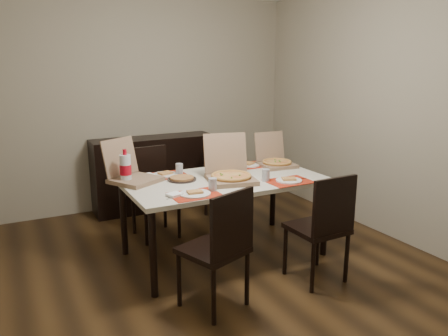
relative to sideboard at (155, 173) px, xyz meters
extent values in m
cube|color=#3C2712|center=(0.00, -1.78, -0.46)|extent=(3.80, 4.00, 0.02)
cube|color=gray|center=(0.00, 0.23, 0.85)|extent=(3.80, 0.02, 2.60)
cube|color=gray|center=(1.91, -1.78, 0.85)|extent=(0.02, 4.00, 2.60)
cube|color=black|center=(0.00, 0.00, 0.00)|extent=(1.50, 0.40, 0.90)
cube|color=beige|center=(0.14, -1.63, 0.28)|extent=(1.80, 1.00, 0.04)
cylinder|color=black|center=(-0.70, -2.07, -0.10)|extent=(0.06, 0.06, 0.71)
cylinder|color=black|center=(0.98, -2.07, -0.10)|extent=(0.06, 0.06, 0.71)
cylinder|color=black|center=(-0.70, -1.19, -0.10)|extent=(0.06, 0.06, 0.71)
cylinder|color=black|center=(0.98, -1.19, -0.10)|extent=(0.06, 0.06, 0.71)
cube|color=black|center=(-0.35, -2.39, 0.00)|extent=(0.54, 0.54, 0.04)
cube|color=black|center=(-0.28, -2.57, 0.25)|extent=(0.40, 0.17, 0.46)
cylinder|color=black|center=(-0.46, -2.63, -0.24)|extent=(0.04, 0.04, 0.43)
cylinder|color=black|center=(-0.12, -2.50, -0.24)|extent=(0.04, 0.04, 0.43)
cylinder|color=black|center=(-0.58, -2.29, -0.24)|extent=(0.04, 0.04, 0.43)
cylinder|color=black|center=(-0.24, -2.16, -0.24)|extent=(0.04, 0.04, 0.43)
cube|color=black|center=(0.60, -2.40, 0.00)|extent=(0.43, 0.43, 0.04)
cube|color=black|center=(0.61, -2.59, 0.25)|extent=(0.42, 0.04, 0.46)
cylinder|color=black|center=(0.43, -2.59, -0.24)|extent=(0.04, 0.04, 0.43)
cylinder|color=black|center=(0.79, -2.58, -0.24)|extent=(0.04, 0.04, 0.43)
cylinder|color=black|center=(0.42, -2.23, -0.24)|extent=(0.04, 0.04, 0.43)
cylinder|color=black|center=(0.78, -2.22, -0.24)|extent=(0.04, 0.04, 0.43)
cube|color=black|center=(-0.29, -0.90, 0.00)|extent=(0.45, 0.45, 0.04)
cube|color=black|center=(-0.30, -0.71, 0.25)|extent=(0.42, 0.06, 0.46)
cylinder|color=black|center=(-0.12, -0.70, -0.24)|extent=(0.04, 0.04, 0.43)
cylinder|color=black|center=(-0.48, -0.73, -0.24)|extent=(0.04, 0.04, 0.43)
cylinder|color=black|center=(-0.10, -1.06, -0.24)|extent=(0.04, 0.04, 0.43)
cylinder|color=black|center=(-0.46, -1.09, -0.24)|extent=(0.04, 0.04, 0.43)
cube|color=black|center=(0.61, -0.75, 0.00)|extent=(0.46, 0.46, 0.04)
cube|color=black|center=(0.62, -0.56, 0.25)|extent=(0.42, 0.07, 0.46)
cylinder|color=black|center=(0.80, -0.59, -0.24)|extent=(0.04, 0.04, 0.43)
cylinder|color=black|center=(0.44, -0.55, -0.24)|extent=(0.04, 0.04, 0.43)
cylinder|color=black|center=(0.77, -0.95, -0.24)|extent=(0.04, 0.04, 0.43)
cylinder|color=black|center=(0.41, -0.91, -0.24)|extent=(0.04, 0.04, 0.43)
cube|color=#AD1F0B|center=(-0.30, -1.97, 0.30)|extent=(0.40, 0.30, 0.00)
cylinder|color=white|center=(-0.30, -1.97, 0.31)|extent=(0.26, 0.26, 0.01)
cube|color=#D0C068|center=(-0.30, -1.97, 0.33)|extent=(0.13, 0.10, 0.02)
cylinder|color=#9DA0A7|center=(-0.13, -1.94, 0.36)|extent=(0.07, 0.07, 0.11)
cube|color=#B2B2B7|center=(-0.45, -1.97, 0.30)|extent=(0.20, 0.04, 0.00)
cube|color=white|center=(-0.46, -1.93, 0.31)|extent=(0.13, 0.13, 0.02)
cube|color=#AD1F0B|center=(0.61, -1.98, 0.30)|extent=(0.40, 0.30, 0.00)
cylinder|color=white|center=(0.61, -1.98, 0.31)|extent=(0.23, 0.23, 0.01)
cube|color=#D0C068|center=(0.61, -1.98, 0.33)|extent=(0.15, 0.13, 0.02)
cylinder|color=#9DA0A7|center=(0.43, -1.88, 0.36)|extent=(0.07, 0.07, 0.11)
cube|color=#B2B2B7|center=(0.72, -1.98, 0.30)|extent=(0.20, 0.04, 0.00)
cube|color=#AD1F0B|center=(-0.31, -1.28, 0.30)|extent=(0.40, 0.30, 0.00)
cylinder|color=white|center=(-0.31, -1.28, 0.31)|extent=(0.24, 0.24, 0.01)
cube|color=#D0C068|center=(-0.31, -1.28, 0.33)|extent=(0.14, 0.12, 0.02)
cylinder|color=#9DA0A7|center=(-0.18, -1.32, 0.36)|extent=(0.07, 0.07, 0.11)
cube|color=#B2B2B7|center=(-0.45, -1.28, 0.30)|extent=(0.20, 0.04, 0.00)
cube|color=white|center=(-0.47, -1.24, 0.31)|extent=(0.13, 0.13, 0.02)
cube|color=#AD1F0B|center=(0.60, -1.29, 0.30)|extent=(0.40, 0.30, 0.00)
cylinder|color=white|center=(0.60, -1.29, 0.31)|extent=(0.24, 0.24, 0.01)
cube|color=#D0C068|center=(0.60, -1.29, 0.33)|extent=(0.15, 0.14, 0.02)
cylinder|color=#9DA0A7|center=(0.45, -1.36, 0.36)|extent=(0.07, 0.07, 0.11)
cube|color=#B2B2B7|center=(0.74, -1.27, 0.30)|extent=(0.20, 0.04, 0.00)
cube|color=white|center=(0.26, -1.64, 0.31)|extent=(0.16, 0.16, 0.02)
cube|color=brown|center=(0.14, -1.76, 0.32)|extent=(0.48, 0.48, 0.04)
cube|color=brown|center=(0.18, -1.56, 0.52)|extent=(0.41, 0.17, 0.36)
cylinder|color=#D0C068|center=(0.14, -1.76, 0.35)|extent=(0.41, 0.41, 0.02)
cube|color=brown|center=(0.84, -1.45, 0.32)|extent=(0.35, 0.35, 0.03)
cube|color=brown|center=(0.85, -1.29, 0.48)|extent=(0.33, 0.10, 0.30)
cylinder|color=#D0C068|center=(0.84, -1.45, 0.34)|extent=(0.30, 0.30, 0.02)
cube|color=brown|center=(-0.62, -1.38, 0.32)|extent=(0.51, 0.51, 0.04)
cube|color=brown|center=(-0.71, -1.21, 0.51)|extent=(0.37, 0.25, 0.34)
cylinder|color=black|center=(-0.23, -1.50, 0.31)|extent=(0.26, 0.26, 0.01)
cylinder|color=#B27B44|center=(-0.23, -1.50, 0.32)|extent=(0.22, 0.22, 0.02)
imported|color=white|center=(0.23, -1.50, 0.31)|extent=(0.15, 0.15, 0.03)
cylinder|color=silver|center=(-0.70, -1.37, 0.43)|extent=(0.10, 0.10, 0.26)
cylinder|color=#AB0718|center=(-0.70, -1.37, 0.42)|extent=(0.10, 0.10, 0.09)
cylinder|color=#AB0718|center=(-0.70, -1.37, 0.58)|extent=(0.03, 0.03, 0.05)
camera|label=1|loc=(-1.64, -5.07, 1.34)|focal=35.00mm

